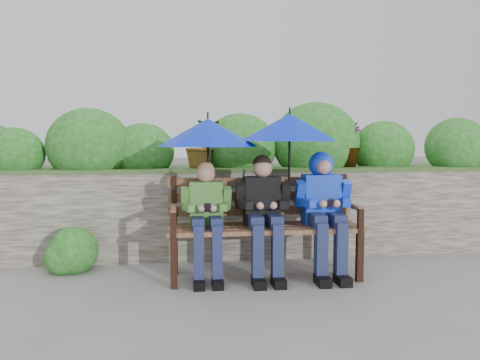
{
  "coord_description": "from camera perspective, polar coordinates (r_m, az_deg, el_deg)",
  "views": [
    {
      "loc": [
        -0.57,
        -4.56,
        1.36
      ],
      "look_at": [
        0.0,
        0.1,
        0.95
      ],
      "focal_mm": 35.0,
      "sensor_mm": 36.0,
      "label": 1
    }
  ],
  "objects": [
    {
      "name": "umbrella_right",
      "position": [
        4.63,
        6.07,
        6.39
      ],
      "size": [
        0.98,
        0.98,
        0.92
      ],
      "color": "#001DC8",
      "rests_on": "ground"
    },
    {
      "name": "boy_middle",
      "position": [
        4.56,
        2.89,
        -3.6
      ],
      "size": [
        0.53,
        0.61,
        1.21
      ],
      "color": "black",
      "rests_on": "ground"
    },
    {
      "name": "boy_left",
      "position": [
        4.51,
        -4.11,
        -4.04
      ],
      "size": [
        0.48,
        0.56,
        1.15
      ],
      "color": "#46862F",
      "rests_on": "ground"
    },
    {
      "name": "ground",
      "position": [
        4.79,
        0.15,
        -11.49
      ],
      "size": [
        60.0,
        60.0,
        0.0
      ],
      "primitive_type": "plane",
      "color": "slate",
      "rests_on": "ground"
    },
    {
      "name": "park_bench",
      "position": [
        4.67,
        2.85,
        -4.8
      ],
      "size": [
        1.89,
        0.55,
        1.0
      ],
      "color": "black",
      "rests_on": "ground"
    },
    {
      "name": "umbrella_left",
      "position": [
        4.51,
        -3.93,
        5.79
      ],
      "size": [
        0.96,
        0.96,
        0.89
      ],
      "color": "#001DC8",
      "rests_on": "ground"
    },
    {
      "name": "garden_backdrop",
      "position": [
        6.2,
        -2.3,
        -1.54
      ],
      "size": [
        8.0,
        2.85,
        1.85
      ],
      "color": "#534E45",
      "rests_on": "ground"
    },
    {
      "name": "boy_right",
      "position": [
        4.7,
        10.18,
        -2.69
      ],
      "size": [
        0.55,
        0.66,
        1.24
      ],
      "color": "#1141BC",
      "rests_on": "ground"
    }
  ]
}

